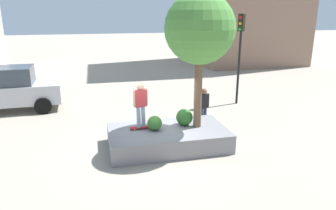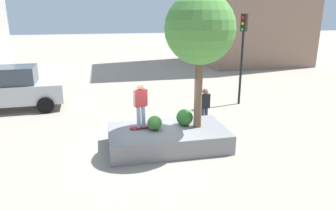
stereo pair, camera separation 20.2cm
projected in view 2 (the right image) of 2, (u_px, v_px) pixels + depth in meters
ground_plane at (155, 145)px, 11.43m from camera, size 120.00×120.00×0.00m
planter_ledge at (168, 138)px, 11.19m from camera, size 4.18×2.35×0.67m
plaza_tree at (200, 30)px, 10.37m from camera, size 2.40×2.40×4.67m
boxwood_shrub at (155, 123)px, 10.95m from camera, size 0.52×0.52×0.52m
hedge_clump at (185, 117)px, 11.40m from camera, size 0.61×0.61×0.61m
skateboard at (141, 127)px, 11.12m from camera, size 0.80×0.24×0.07m
skateboarder at (141, 102)px, 10.85m from camera, size 0.53×0.31×1.62m
sedan_parked at (13, 88)px, 15.23m from camera, size 4.70×2.32×2.15m
traffic_light_corner at (243, 44)px, 15.61m from camera, size 0.37×0.37×4.59m
bystander_watching at (205, 104)px, 13.18m from camera, size 0.52×0.30×1.61m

